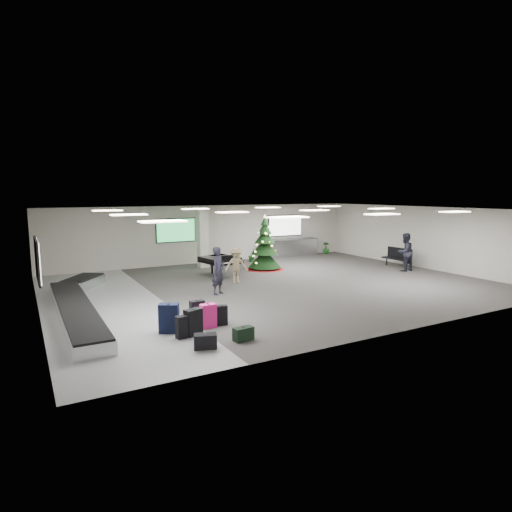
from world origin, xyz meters
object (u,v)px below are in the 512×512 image
baggage_carousel (77,304)px  service_counter (288,248)px  bench (398,256)px  traveler_b (236,265)px  pink_suitcase (208,316)px  potted_plant_left (252,255)px  traveler_a (218,271)px  christmas_tree (265,251)px  grand_piano (220,260)px  traveler_bench (405,252)px  potted_plant_right (326,248)px

baggage_carousel → service_counter: service_counter is taller
baggage_carousel → bench: size_ratio=6.00×
service_counter → traveler_b: (-6.22, -5.40, 0.23)m
pink_suitcase → potted_plant_left: potted_plant_left is taller
service_counter → bench: size_ratio=2.51×
traveler_a → bench: bearing=-26.7°
baggage_carousel → pink_suitcase: bearing=-51.7°
traveler_b → christmas_tree: bearing=57.8°
pink_suitcase → traveler_b: 6.35m
baggage_carousel → potted_plant_left: bearing=31.1°
pink_suitcase → bench: size_ratio=0.45×
service_counter → bench: bearing=-62.5°
traveler_a → potted_plant_left: (4.86, 6.23, -0.53)m
pink_suitcase → bench: (12.82, 4.74, 0.22)m
grand_piano → traveler_a: (-1.59, -3.35, 0.17)m
service_counter → grand_piano: service_counter is taller
service_counter → traveler_bench: (2.42, -6.97, 0.41)m
traveler_a → traveler_b: size_ratio=1.19×
traveler_a → traveler_bench: bearing=-32.2°
baggage_carousel → grand_piano: 7.37m
potted_plant_right → service_counter: bearing=177.0°
bench → potted_plant_right: bearing=90.4°
traveler_b → baggage_carousel: bearing=-150.5°
potted_plant_left → bench: bearing=-40.9°
baggage_carousel → grand_piano: (6.66, 3.11, 0.54)m
christmas_tree → service_counter: bearing=41.9°
service_counter → traveler_a: size_ratio=2.19×
service_counter → traveler_a: (-7.77, -6.97, 0.38)m
christmas_tree → bench: 7.12m
service_counter → traveler_a: 10.45m
traveler_b → pink_suitcase: bearing=-105.7°
potted_plant_right → christmas_tree: bearing=-154.9°
bench → traveler_b: (-9.30, 0.52, 0.20)m
pink_suitcase → traveler_bench: size_ratio=0.38×
traveler_b → potted_plant_right: 10.49m
traveler_b → traveler_bench: 8.78m
pink_suitcase → christmas_tree: 9.86m
potted_plant_left → pink_suitcase: bearing=-124.6°
pink_suitcase → potted_plant_left: 12.05m
christmas_tree → grand_piano: bearing=-169.1°
traveler_b → traveler_bench: bearing=7.8°
traveler_bench → pink_suitcase: bearing=15.7°
christmas_tree → traveler_bench: 7.03m
service_counter → christmas_tree: christmas_tree is taller
traveler_b → potted_plant_right: traveler_b is taller
grand_piano → bench: grand_piano is taller
service_counter → potted_plant_right: size_ratio=5.34×
traveler_b → traveler_bench: size_ratio=0.81×
pink_suitcase → traveler_b: (3.52, 5.26, 0.42)m
pink_suitcase → traveler_b: traveler_b is taller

